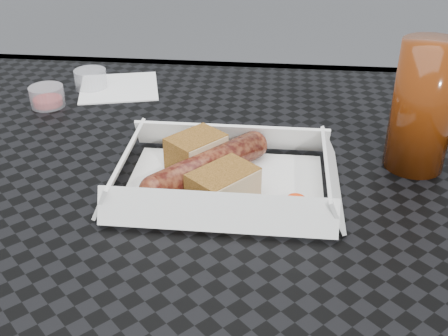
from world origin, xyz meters
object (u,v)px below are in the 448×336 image
at_px(patio_table, 150,226).
at_px(drink_glass, 423,107).
at_px(bratwurst, 208,166).
at_px(food_tray, 225,185).

xyz_separation_m(patio_table, drink_glass, (0.32, 0.05, 0.15)).
height_order(patio_table, drink_glass, drink_glass).
bearing_deg(drink_glass, patio_table, -170.31).
bearing_deg(patio_table, bratwurst, -7.37).
distance_m(patio_table, drink_glass, 0.35).
height_order(food_tray, bratwurst, bratwurst).
xyz_separation_m(food_tray, bratwurst, (-0.02, 0.01, 0.02)).
relative_size(food_tray, bratwurst, 1.50).
distance_m(food_tray, drink_glass, 0.24).
bearing_deg(bratwurst, drink_glass, 14.80).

